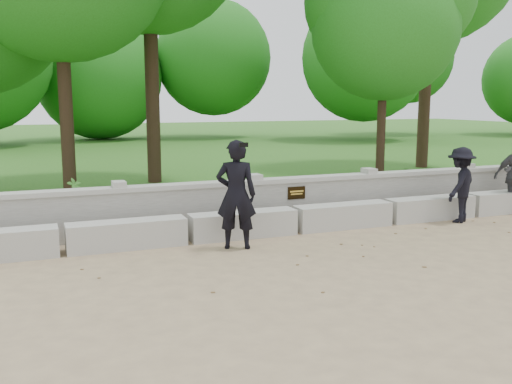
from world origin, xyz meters
The scene contains 10 objects.
ground centered at (0.00, 0.00, 0.00)m, with size 80.00×80.00×0.00m, color tan.
lawn centered at (0.00, 14.00, 0.12)m, with size 40.00×22.00×0.25m, color #23561C.
concrete_bench centered at (0.00, 1.90, 0.22)m, with size 11.90×0.45×0.45m.
parapet_wall centered at (0.00, 2.60, 0.46)m, with size 12.50×0.35×0.90m.
man_main centered at (-1.36, 1.24, 0.88)m, with size 0.75×0.70×1.76m.
visitor_mid centered at (3.38, 1.50, 0.74)m, with size 1.10×0.96×1.47m.
tree_near_right centered at (3.69, 4.72, 4.39)m, with size 3.57×3.57×5.93m.
shrub_a centered at (-3.59, 4.52, 0.54)m, with size 0.31×0.21×0.59m, color #356E25.
shrub_b centered at (0.24, 5.13, 0.52)m, with size 0.30×0.24×0.54m, color #356E25.
shrub_c centered at (3.75, 3.45, 0.54)m, with size 0.51×0.45×0.57m, color #356E25.
Camera 1 is at (-4.40, -7.20, 2.38)m, focal length 40.00 mm.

